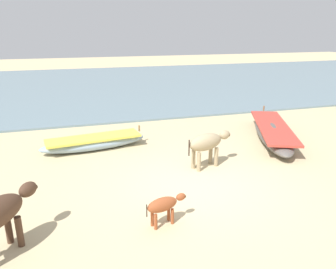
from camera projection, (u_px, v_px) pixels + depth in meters
ground at (196, 185)px, 8.23m from camera, size 80.00×80.00×0.00m
sea_water at (111, 84)px, 22.90m from camera, size 60.00×20.00×0.08m
fishing_boat_3 at (94, 142)px, 10.62m from camera, size 3.45×1.27×0.61m
fishing_boat_5 at (272, 132)px, 11.56m from camera, size 2.87×4.76×0.71m
calf_near_rust at (164, 205)px, 6.46m from camera, size 0.89×0.42×0.59m
cow_second_adult_dun at (207, 143)px, 9.11m from camera, size 1.48×0.75×0.98m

